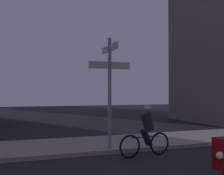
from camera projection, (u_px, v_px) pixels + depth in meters
name	position (u px, v px, depth m)	size (l,w,h in m)	color
sidewalk_kerb	(111.00, 143.00, 10.55)	(40.00, 2.99, 0.14)	gray
signpost	(110.00, 82.00, 9.44)	(1.49, 1.52, 3.72)	gray
cyclist	(146.00, 132.00, 8.70)	(1.82, 0.37, 1.61)	black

